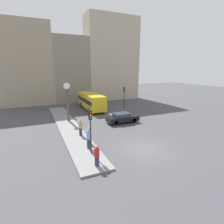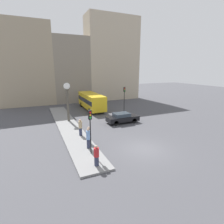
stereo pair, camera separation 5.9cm
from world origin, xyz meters
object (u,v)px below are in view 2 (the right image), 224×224
Objects in this scene: street_clock at (68,102)px; pedestrian_tan_coat at (80,127)px; traffic_light_near at (90,123)px; sedan_car at (122,118)px; traffic_light_far at (124,95)px; pedestrian_grey_jacket at (89,135)px; bus_distant at (91,101)px; pedestrian_blue_stripe at (88,138)px; pedestrian_red_top at (96,156)px.

street_clock is 2.88× the size of pedestrian_tan_coat.
traffic_light_near is at bearing -92.94° from pedestrian_tan_coat.
traffic_light_far is (2.87, 4.95, 2.26)m from sedan_car.
sedan_car is at bearing 38.37° from pedestrian_grey_jacket.
traffic_light_near is at bearing -107.65° from bus_distant.
traffic_light_far is 13.32m from pedestrian_grey_jacket.
pedestrian_blue_stripe is (-9.25, -10.77, -1.89)m from traffic_light_far.
traffic_light_far is at bearing -46.14° from bus_distant.
street_clock is 9.34m from pedestrian_blue_stripe.
pedestrian_grey_jacket reaches higher than pedestrian_red_top.
street_clock is (-5.09, -5.94, 1.14)m from bus_distant.
bus_distant reaches higher than sedan_car.
street_clock is at bearing 89.66° from traffic_light_near.
traffic_light_near is 0.72× the size of street_clock.
pedestrian_tan_coat is (0.12, 3.29, -0.02)m from pedestrian_blue_stripe.
street_clock reaches higher than pedestrian_red_top.
bus_distant is 18.94m from pedestrian_red_top.
traffic_light_near is 2.84m from pedestrian_grey_jacket.
traffic_light_far is 11.95m from pedestrian_tan_coat.
pedestrian_grey_jacket is at bearing -141.63° from sedan_car.
pedestrian_tan_coat is at bearing 86.22° from pedestrian_red_top.
street_clock is at bearing 92.77° from pedestrian_grey_jacket.
pedestrian_red_top is at bearing -124.67° from traffic_light_far.
street_clock is at bearing 88.81° from pedestrian_red_top.
bus_distant is 5.46× the size of pedestrian_red_top.
pedestrian_tan_coat is (-6.26, -2.53, 0.35)m from sedan_car.
traffic_light_near reaches higher than sedan_car.
pedestrian_blue_stripe is at bearing 84.48° from traffic_light_near.
pedestrian_blue_stripe is at bearing -108.44° from pedestrian_grey_jacket.
traffic_light_near is 2.08× the size of pedestrian_tan_coat.
street_clock reaches higher than sedan_car.
traffic_light_near is 2.35× the size of pedestrian_red_top.
sedan_car is 2.65× the size of pedestrian_grey_jacket.
pedestrian_grey_jacket is (0.35, 1.05, -0.10)m from pedestrian_blue_stripe.
traffic_light_far is 9.43m from street_clock.
sedan_car is 0.83× the size of street_clock.
traffic_light_far is 16.90m from pedestrian_red_top.
traffic_light_far is at bearing 39.33° from pedestrian_tan_coat.
sedan_car is at bearing -81.90° from bus_distant.
sedan_car is at bearing 22.03° from pedestrian_tan_coat.
pedestrian_tan_coat is at bearing -157.97° from sedan_car.
traffic_light_far is at bearing 49.35° from pedestrian_blue_stripe.
pedestrian_blue_stripe reaches higher than pedestrian_red_top.
street_clock is at bearing -170.37° from traffic_light_far.
sedan_car is at bearing -120.13° from traffic_light_far.
traffic_light_near is 15.08m from traffic_light_far.
pedestrian_grey_jacket is at bearing 71.56° from pedestrian_blue_stripe.
pedestrian_grey_jacket is (-8.90, -9.72, -1.99)m from traffic_light_far.
traffic_light_far is at bearing 59.87° from sedan_car.
pedestrian_grey_jacket is at bearing 77.89° from traffic_light_near.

